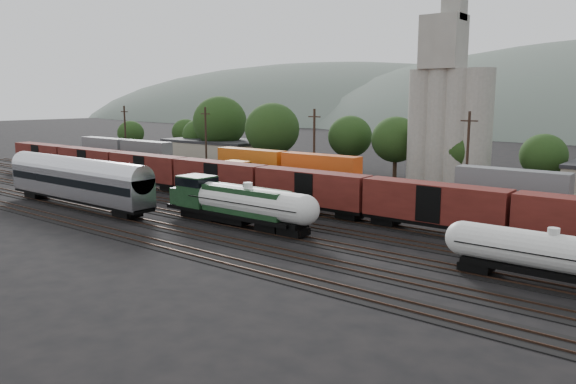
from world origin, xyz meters
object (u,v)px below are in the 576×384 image
Objects in this scene: orange_locomotive at (258,179)px; tank_car_a at (248,203)px; passenger_coach at (77,179)px; green_locomotive at (224,200)px; grain_silo at (448,113)px.

tank_car_a is at bearing -51.64° from orange_locomotive.
tank_car_a is 24.83m from passenger_coach.
tank_car_a is 1.01× the size of orange_locomotive.
tank_car_a is (3.52, 0.00, 0.09)m from green_locomotive.
passenger_coach is 0.92× the size of grain_silo.
green_locomotive reaches higher than tank_car_a.
orange_locomotive is at bearing -121.74° from grain_silo.
tank_car_a is 0.61× the size of grain_silo.
passenger_coach is (-20.78, -5.00, 1.03)m from green_locomotive.
orange_locomotive is at bearing 128.36° from tank_car_a.
green_locomotive is 3.52m from tank_car_a.
green_locomotive is at bearing 180.00° from tank_car_a.
grain_silo reaches higher than green_locomotive.
passenger_coach is at bearing -168.37° from tank_car_a.
passenger_coach is at bearing -121.86° from orange_locomotive.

